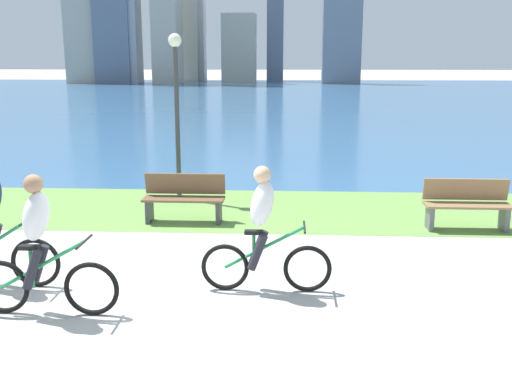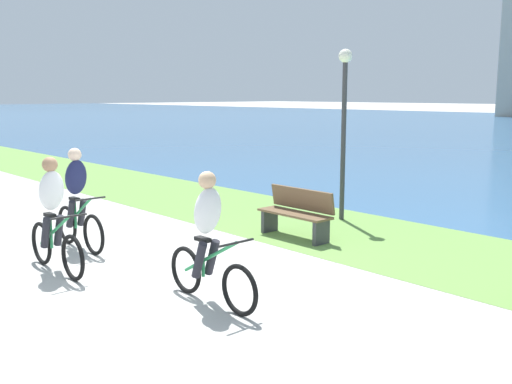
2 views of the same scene
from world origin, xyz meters
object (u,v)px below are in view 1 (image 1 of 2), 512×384
Objects in this scene: bench_near_path at (467,205)px; cyclist_trailing at (40,247)px; bench_far_along_path at (184,198)px; cyclist_lead at (263,230)px; lamppost_tall at (176,91)px.

cyclist_trailing is at bearing -147.11° from bench_near_path.
cyclist_lead is at bearing -63.79° from bench_far_along_path.
cyclist_trailing is 1.16× the size of bench_near_path.
bench_near_path is 1.00× the size of bench_far_along_path.
cyclist_trailing is at bearing -103.16° from bench_far_along_path.
bench_near_path is 6.19m from lamppost_tall.
lamppost_tall is at bearing 103.39° from bench_far_along_path.
cyclist_trailing is 4.26m from bench_far_along_path.
bench_far_along_path is 0.43× the size of lamppost_tall.
bench_far_along_path is at bearing 177.70° from bench_near_path.
cyclist_lead is at bearing 18.59° from cyclist_trailing.
lamppost_tall is at bearing 111.86° from cyclist_lead.
cyclist_lead is 2.71m from cyclist_trailing.
cyclist_lead is 1.14× the size of bench_far_along_path.
cyclist_lead is at bearing -138.81° from bench_near_path.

